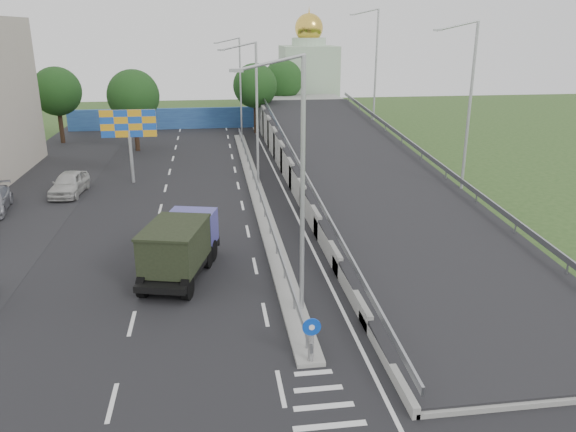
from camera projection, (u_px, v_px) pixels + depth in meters
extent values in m
plane|color=#2D4C1E|center=(323.00, 405.00, 17.39)|extent=(160.00, 160.00, 0.00)
cube|color=black|center=(215.00, 212.00, 35.77)|extent=(26.00, 90.00, 0.04)
cube|color=black|center=(0.00, 221.00, 34.06)|extent=(8.00, 90.00, 0.05)
cube|color=gray|center=(257.00, 191.00, 39.89)|extent=(1.00, 44.00, 0.20)
cube|color=gray|center=(424.00, 155.00, 40.80)|extent=(0.10, 50.00, 0.32)
cube|color=gray|center=(296.00, 159.00, 39.55)|extent=(0.10, 50.00, 0.32)
cube|color=gray|center=(256.00, 183.00, 39.69)|extent=(0.08, 44.00, 0.32)
cylinder|color=gray|center=(256.00, 186.00, 39.77)|extent=(0.09, 0.09, 0.60)
cylinder|color=black|center=(311.00, 345.00, 19.20)|extent=(0.20, 0.20, 1.20)
cylinder|color=#0C3FBF|center=(312.00, 327.00, 18.88)|extent=(0.64, 0.05, 0.64)
cylinder|color=white|center=(312.00, 327.00, 18.86)|extent=(0.20, 0.03, 0.20)
cylinder|color=#B2B5B7|center=(303.00, 191.00, 21.41)|extent=(0.18, 0.18, 10.00)
cylinder|color=#B2B5B7|center=(270.00, 63.00, 19.75)|extent=(2.57, 0.12, 0.66)
cube|color=#B2B5B7|center=(236.00, 70.00, 19.67)|extent=(0.50, 0.18, 0.12)
cylinder|color=#B2B5B7|center=(257.00, 115.00, 40.19)|extent=(0.18, 0.18, 10.00)
cylinder|color=#B2B5B7|center=(238.00, 46.00, 38.53)|extent=(2.57, 0.12, 0.66)
cube|color=#B2B5B7|center=(221.00, 50.00, 38.45)|extent=(0.50, 0.18, 0.12)
cylinder|color=#B2B5B7|center=(241.00, 88.00, 58.98)|extent=(0.18, 0.18, 10.00)
cylinder|color=#B2B5B7|center=(228.00, 40.00, 57.31)|extent=(2.57, 0.12, 0.66)
cube|color=#B2B5B7|center=(216.00, 43.00, 57.24)|extent=(0.50, 0.18, 0.12)
cube|color=navy|center=(202.00, 118.00, 65.32)|extent=(30.00, 0.50, 2.40)
cube|color=#B2CCAD|center=(308.00, 82.00, 73.63)|extent=(7.00, 7.00, 9.00)
cylinder|color=#B2CCAD|center=(309.00, 42.00, 72.04)|extent=(4.40, 4.40, 1.00)
sphere|color=gold|center=(309.00, 28.00, 71.50)|extent=(3.60, 3.60, 3.60)
cone|color=gold|center=(309.00, 11.00, 70.87)|extent=(0.30, 0.30, 1.20)
cylinder|color=#B2B5B7|center=(131.00, 157.00, 41.86)|extent=(0.24, 0.24, 4.00)
cube|color=orange|center=(128.00, 123.00, 41.07)|extent=(4.00, 0.20, 2.00)
cylinder|color=black|center=(136.00, 130.00, 53.00)|extent=(0.44, 0.44, 4.00)
sphere|color=black|center=(133.00, 96.00, 51.99)|extent=(4.80, 4.80, 4.80)
cylinder|color=black|center=(256.00, 115.00, 62.10)|extent=(0.44, 0.44, 4.00)
sphere|color=black|center=(255.00, 86.00, 61.08)|extent=(4.80, 4.80, 4.80)
cylinder|color=black|center=(61.00, 123.00, 56.65)|extent=(0.44, 0.44, 4.00)
sphere|color=black|center=(57.00, 91.00, 55.63)|extent=(4.80, 4.80, 4.80)
cylinder|color=black|center=(283.00, 106.00, 69.20)|extent=(0.44, 0.44, 4.00)
sphere|color=black|center=(283.00, 80.00, 68.18)|extent=(4.80, 4.80, 4.80)
cylinder|color=black|center=(174.00, 249.00, 28.32)|extent=(0.60, 1.13, 1.07)
cylinder|color=black|center=(212.00, 250.00, 28.10)|extent=(0.60, 1.13, 1.07)
cylinder|color=black|center=(168.00, 255.00, 27.49)|extent=(0.60, 1.13, 1.07)
cylinder|color=black|center=(207.00, 257.00, 27.28)|extent=(0.60, 1.13, 1.07)
cylinder|color=black|center=(143.00, 285.00, 24.27)|extent=(0.60, 1.13, 1.07)
cylinder|color=black|center=(187.00, 288.00, 24.06)|extent=(0.60, 1.13, 1.07)
cube|color=black|center=(180.00, 263.00, 26.23)|extent=(3.70, 6.42, 0.29)
cube|color=navy|center=(193.00, 227.00, 28.08)|extent=(2.57, 2.08, 1.66)
cube|color=black|center=(196.00, 214.00, 28.65)|extent=(1.81, 0.53, 0.68)
cube|color=black|center=(198.00, 240.00, 29.19)|extent=(2.21, 0.71, 0.49)
cube|color=black|center=(175.00, 246.00, 25.34)|extent=(3.20, 4.18, 1.76)
cube|color=black|center=(174.00, 227.00, 25.05)|extent=(3.32, 4.30, 0.12)
imported|color=#B4B3AF|center=(69.00, 183.00, 39.25)|extent=(2.24, 4.85, 1.61)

